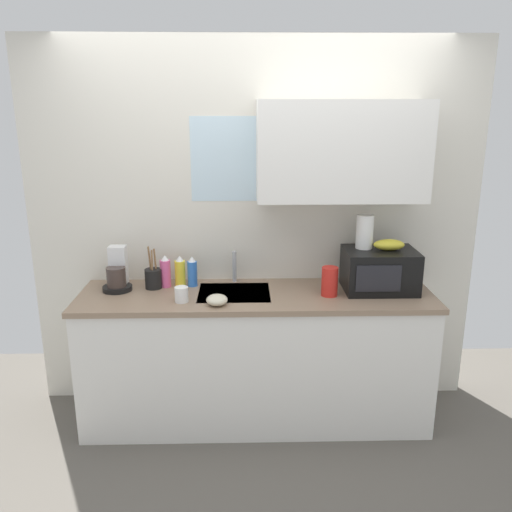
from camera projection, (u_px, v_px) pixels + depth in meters
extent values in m
cube|color=silver|center=(255.00, 228.00, 3.63)|extent=(3.05, 0.10, 2.50)
cube|color=white|center=(342.00, 151.00, 3.29)|extent=(1.07, 0.32, 0.62)
cube|color=silver|center=(233.00, 159.00, 3.45)|extent=(0.56, 0.02, 0.55)
cube|color=white|center=(256.00, 359.00, 3.51)|extent=(2.25, 0.60, 0.86)
cube|color=#8C725B|center=(256.00, 296.00, 3.39)|extent=(2.28, 0.63, 0.03)
cube|color=#9EA0A5|center=(234.00, 303.00, 3.42)|extent=(0.46, 0.38, 0.14)
cylinder|color=#B2B5BA|center=(234.00, 267.00, 3.58)|extent=(0.03, 0.03, 0.21)
cube|color=black|center=(380.00, 270.00, 3.42)|extent=(0.46, 0.34, 0.27)
cube|color=black|center=(379.00, 279.00, 3.25)|extent=(0.28, 0.01, 0.17)
ellipsoid|color=gold|center=(389.00, 245.00, 3.37)|extent=(0.20, 0.11, 0.07)
cylinder|color=white|center=(365.00, 232.00, 3.39)|extent=(0.11, 0.11, 0.22)
cylinder|color=black|center=(117.00, 288.00, 3.44)|extent=(0.19, 0.19, 0.03)
cylinder|color=#3F332D|center=(116.00, 277.00, 3.41)|extent=(0.12, 0.12, 0.13)
cube|color=silver|center=(118.00, 265.00, 3.47)|extent=(0.11, 0.09, 0.26)
cylinder|color=blue|center=(192.00, 274.00, 3.51)|extent=(0.07, 0.07, 0.17)
cone|color=white|center=(192.00, 259.00, 3.48)|extent=(0.05, 0.05, 0.04)
cylinder|color=yellow|center=(180.00, 273.00, 3.50)|extent=(0.07, 0.07, 0.17)
cone|color=white|center=(180.00, 258.00, 3.48)|extent=(0.05, 0.05, 0.04)
cylinder|color=#E55999|center=(165.00, 273.00, 3.49)|extent=(0.07, 0.07, 0.18)
cone|color=white|center=(165.00, 258.00, 3.46)|extent=(0.05, 0.05, 0.04)
cylinder|color=red|center=(330.00, 281.00, 3.32)|extent=(0.10, 0.10, 0.19)
cylinder|color=white|center=(182.00, 294.00, 3.23)|extent=(0.08, 0.08, 0.09)
cylinder|color=black|center=(153.00, 279.00, 3.47)|extent=(0.11, 0.11, 0.13)
cylinder|color=olive|center=(150.00, 264.00, 3.44)|extent=(0.02, 0.03, 0.25)
cylinder|color=olive|center=(156.00, 265.00, 3.45)|extent=(0.02, 0.01, 0.23)
cylinder|color=olive|center=(152.00, 267.00, 3.42)|extent=(0.02, 0.03, 0.23)
ellipsoid|color=beige|center=(217.00, 300.00, 3.18)|extent=(0.13, 0.13, 0.06)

